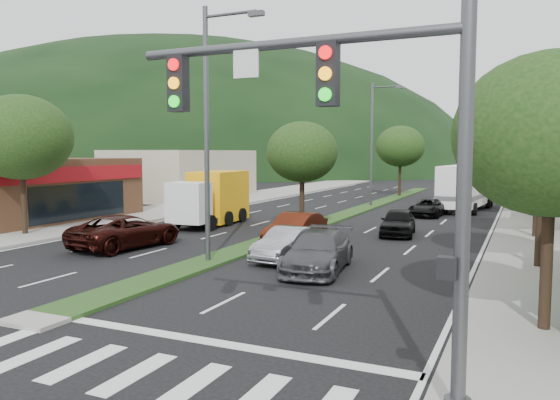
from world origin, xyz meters
The scene contains 26 objects.
ground centered at (0.00, 0.00, 0.00)m, with size 160.00×160.00×0.00m, color black.
sidewalk_right centered at (12.50, 25.00, 0.07)m, with size 5.00×90.00×0.15m, color gray.
sidewalk_left centered at (-13.00, 25.00, 0.07)m, with size 6.00×90.00×0.15m, color gray.
median centered at (0.00, 28.00, 0.06)m, with size 1.60×56.00×0.12m, color #1F3E16.
traffic_signal centered at (9.03, -1.54, 4.65)m, with size 6.12×0.40×7.00m.
shop_left centered at (-18.46, 15.00, 2.01)m, with size 10.15×12.00×4.00m.
bldg_left_far centered at (-19.00, 34.00, 2.30)m, with size 9.00×14.00×4.60m, color #C1B599.
hill_far centered at (-80.00, 110.00, 0.00)m, with size 176.00×132.00×82.00m, color black.
tree_r_a centered at (12.00, 4.00, 4.82)m, with size 4.60×4.60×6.63m.
tree_r_b centered at (12.00, 12.00, 5.04)m, with size 4.80×4.80×6.94m.
tree_r_c centered at (12.00, 20.00, 4.75)m, with size 4.40×4.40×6.48m.
tree_r_d centered at (12.00, 30.00, 5.18)m, with size 5.00×5.00×7.17m.
tree_r_e centered at (12.00, 40.00, 4.89)m, with size 4.60×4.60×6.71m.
tree_med_near centered at (0.00, 18.00, 4.43)m, with size 4.00×4.00×6.02m.
tree_med_far centered at (0.00, 44.00, 5.01)m, with size 4.80×4.80×6.94m.
tree_l_a centered at (-12.50, 10.00, 5.18)m, with size 5.20×5.20×7.25m.
streetlight_near centered at (0.21, 8.00, 5.58)m, with size 2.60×0.25×10.00m.
streetlight_mid centered at (0.21, 33.00, 5.58)m, with size 2.60×0.25×10.00m.
sedan_silver centered at (2.66, 9.86, 0.67)m, with size 1.42×4.07×1.34m, color #A0A3A8.
suv_maroon centered at (-5.32, 9.47, 0.77)m, with size 2.55×5.53×1.54m, color black.
car_queue_a centered at (5.35, 18.44, 0.71)m, with size 1.68×4.18×1.43m, color black.
car_queue_b centered at (4.52, 8.44, 0.73)m, with size 2.04×5.02×1.46m, color #46464B.
car_queue_c centered at (1.52, 13.44, 0.76)m, with size 1.60×4.59×1.51m, color #4E1A0D.
car_queue_d centered at (5.39, 28.00, 0.60)m, with size 1.98×4.30×1.19m, color black.
box_truck centered at (-5.91, 18.10, 1.53)m, with size 2.89×6.69×3.23m.
motorhome centered at (7.34, 33.14, 1.82)m, with size 3.57×9.14×3.42m.
Camera 1 is at (11.47, -10.41, 4.41)m, focal length 35.00 mm.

